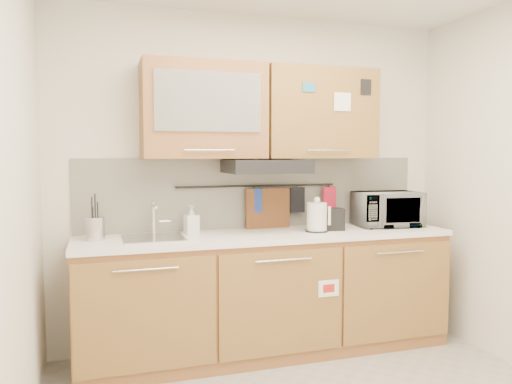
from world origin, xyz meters
TOP-DOWN VIEW (x-y plane):
  - wall_back at (0.00, 1.50)m, footprint 3.20×0.00m
  - wall_left at (-1.60, 0.00)m, footprint 0.00×3.00m
  - base_cabinet at (0.00, 1.19)m, footprint 2.80×0.64m
  - countertop at (0.00, 1.19)m, footprint 2.82×0.62m
  - backsplash at (0.00, 1.49)m, footprint 2.80×0.02m
  - upper_cabinets at (-0.00, 1.32)m, footprint 1.82×0.37m
  - range_hood at (0.00, 1.25)m, footprint 0.60×0.46m
  - sink at (-0.85, 1.21)m, footprint 0.42×0.40m
  - utensil_rail at (0.00, 1.45)m, footprint 1.30×0.02m
  - utensil_crock at (-1.24, 1.26)m, footprint 0.16×0.16m
  - kettle at (0.37, 1.14)m, footprint 0.19×0.17m
  - toaster at (0.50, 1.19)m, footprint 0.24×0.17m
  - microwave at (1.05, 1.24)m, footprint 0.54×0.39m
  - soap_bottle at (-0.56, 1.33)m, footprint 0.11×0.11m
  - cutting_board at (0.08, 1.44)m, footprint 0.36×0.03m
  - oven_mitt at (-0.03, 1.44)m, footprint 0.12×0.07m
  - dark_pouch at (0.33, 1.44)m, footprint 0.13×0.05m
  - pot_holder at (0.62, 1.44)m, footprint 0.14×0.07m

SIDE VIEW (x-z plane):
  - base_cabinet at x=0.00m, z-range -0.03..0.85m
  - countertop at x=0.00m, z-range 0.88..0.92m
  - sink at x=-0.85m, z-range 0.79..1.05m
  - utensil_crock at x=-1.24m, z-range 0.84..1.16m
  - toaster at x=0.50m, z-range 0.92..1.09m
  - cutting_board at x=0.08m, z-range 0.79..1.24m
  - kettle at x=0.37m, z-range 0.89..1.16m
  - soap_bottle at x=-0.56m, z-range 0.92..1.13m
  - microwave at x=1.05m, z-range 0.92..1.20m
  - dark_pouch at x=0.33m, z-range 1.04..1.24m
  - oven_mitt at x=-0.03m, z-range 1.05..1.24m
  - pot_holder at x=0.62m, z-range 1.07..1.24m
  - backsplash at x=0.00m, z-range 0.92..1.48m
  - utensil_rail at x=0.00m, z-range 1.25..1.27m
  - wall_left at x=-1.60m, z-range -0.20..2.80m
  - wall_back at x=0.00m, z-range -0.30..2.90m
  - range_hood at x=0.00m, z-range 1.37..1.47m
  - upper_cabinets at x=0.00m, z-range 1.48..2.18m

